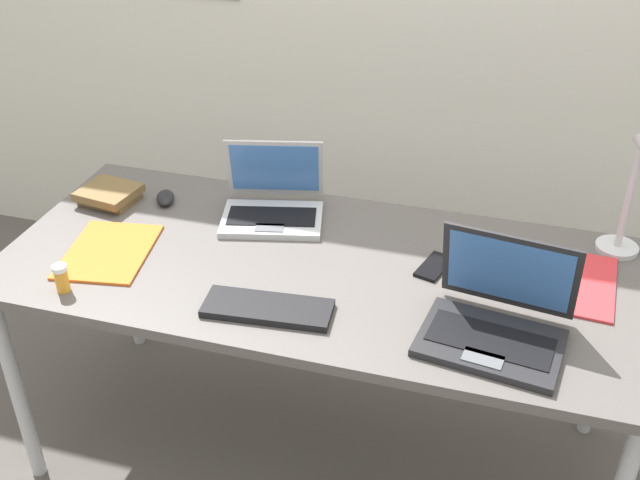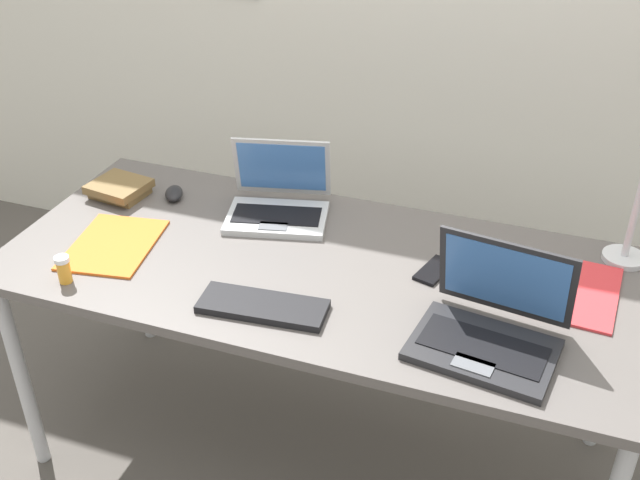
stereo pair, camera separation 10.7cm
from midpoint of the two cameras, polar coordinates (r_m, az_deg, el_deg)
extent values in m
plane|color=#56514C|center=(2.61, 1.23, -15.50)|extent=(12.00, 12.00, 0.00)
cube|color=#595451|center=(2.13, 1.45, -2.19)|extent=(1.80, 0.80, 0.03)
cylinder|color=#B2B5BA|center=(2.48, -20.39, -9.62)|extent=(0.04, 0.04, 0.71)
cylinder|color=#B2B5BA|center=(2.90, -12.38, -1.49)|extent=(0.04, 0.04, 0.71)
cylinder|color=#B2B5BA|center=(2.57, 22.17, -8.41)|extent=(0.04, 0.04, 0.71)
cylinder|color=silver|center=(2.32, 23.14, -1.24)|extent=(0.12, 0.12, 0.02)
cylinder|color=silver|center=(2.24, 24.09, 2.58)|extent=(0.02, 0.02, 0.34)
cube|color=#232326|center=(1.86, 13.77, -8.05)|extent=(0.36, 0.27, 0.02)
cube|color=black|center=(1.86, 13.81, -7.78)|extent=(0.31, 0.17, 0.00)
cube|color=#595B60|center=(1.80, 13.16, -9.16)|extent=(0.10, 0.06, 0.00)
cube|color=#232326|center=(1.90, 15.38, -2.76)|extent=(0.34, 0.10, 0.23)
cube|color=#3F72BF|center=(1.90, 15.35, -2.81)|extent=(0.30, 0.08, 0.19)
cube|color=#B7BABC|center=(2.32, -1.95, 1.63)|extent=(0.34, 0.27, 0.02)
cube|color=black|center=(2.31, -1.96, 1.88)|extent=(0.29, 0.17, 0.00)
cube|color=#595B60|center=(2.25, -2.19, 1.02)|extent=(0.09, 0.06, 0.00)
cube|color=#B7BABC|center=(2.38, -1.58, 5.51)|extent=(0.31, 0.13, 0.20)
cube|color=#3F72BF|center=(2.37, -1.59, 5.48)|extent=(0.28, 0.11, 0.17)
cube|color=black|center=(1.95, -2.75, -5.04)|extent=(0.34, 0.15, 0.02)
ellipsoid|color=black|center=(2.48, -9.72, 3.47)|extent=(0.09, 0.11, 0.03)
cube|color=black|center=(2.12, 10.05, -2.29)|extent=(0.10, 0.15, 0.01)
cylinder|color=gold|center=(2.13, -17.34, -2.31)|extent=(0.04, 0.04, 0.06)
cylinder|color=white|center=(2.11, -17.51, -1.42)|extent=(0.04, 0.04, 0.01)
cube|color=brown|center=(2.53, -13.64, 3.49)|extent=(0.18, 0.14, 0.02)
cube|color=brown|center=(2.51, -13.72, 3.93)|extent=(0.19, 0.18, 0.03)
cube|color=orange|center=(2.27, -13.97, -0.36)|extent=(0.28, 0.34, 0.01)
cube|color=red|center=(2.14, 19.85, -3.61)|extent=(0.25, 0.33, 0.01)
camera|label=1|loc=(0.05, -88.52, 0.93)|focal=42.52mm
camera|label=2|loc=(0.05, 91.48, -0.93)|focal=42.52mm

